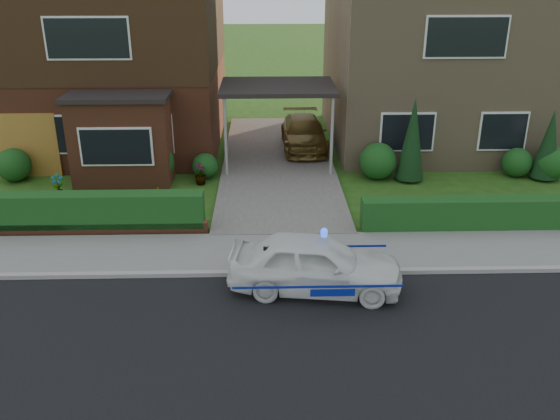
{
  "coord_description": "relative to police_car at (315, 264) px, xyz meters",
  "views": [
    {
      "loc": [
        -0.46,
        -8.72,
        6.6
      ],
      "look_at": [
        -0.13,
        3.5,
        1.42
      ],
      "focal_mm": 38.0,
      "sensor_mm": 36.0,
      "label": 1
    }
  ],
  "objects": [
    {
      "name": "ground",
      "position": [
        -0.6,
        -2.4,
        -0.63
      ],
      "size": [
        120.0,
        120.0,
        0.0
      ],
      "primitive_type": "plane",
      "color": "#234E14",
      "rests_on": "ground"
    },
    {
      "name": "road",
      "position": [
        -0.6,
        -2.4,
        -0.63
      ],
      "size": [
        60.0,
        6.0,
        0.02
      ],
      "primitive_type": "cube",
      "color": "black",
      "rests_on": "ground"
    },
    {
      "name": "kerb",
      "position": [
        -0.6,
        0.65,
        -0.57
      ],
      "size": [
        60.0,
        0.16,
        0.12
      ],
      "primitive_type": "cube",
      "color": "#9E9993",
      "rests_on": "ground"
    },
    {
      "name": "sidewalk",
      "position": [
        -0.6,
        1.7,
        -0.58
      ],
      "size": [
        60.0,
        2.0,
        0.1
      ],
      "primitive_type": "cube",
      "color": "slate",
      "rests_on": "ground"
    },
    {
      "name": "driveway",
      "position": [
        -0.6,
        8.6,
        -0.57
      ],
      "size": [
        3.8,
        12.0,
        0.12
      ],
      "primitive_type": "cube",
      "color": "#666059",
      "rests_on": "ground"
    },
    {
      "name": "house_left",
      "position": [
        -6.38,
        11.5,
        3.18
      ],
      "size": [
        7.5,
        9.53,
        7.25
      ],
      "color": "brown",
      "rests_on": "ground"
    },
    {
      "name": "house_right",
      "position": [
        5.2,
        11.59,
        3.03
      ],
      "size": [
        7.5,
        8.06,
        7.25
      ],
      "color": "#9B825F",
      "rests_on": "ground"
    },
    {
      "name": "carport_link",
      "position": [
        -0.6,
        8.55,
        2.03
      ],
      "size": [
        3.8,
        3.0,
        2.77
      ],
      "color": "black",
      "rests_on": "ground"
    },
    {
      "name": "garage_door",
      "position": [
        -8.85,
        7.56,
        0.42
      ],
      "size": [
        2.2,
        0.1,
        2.1
      ],
      "primitive_type": "cube",
      "color": "brown",
      "rests_on": "ground"
    },
    {
      "name": "dwarf_wall",
      "position": [
        -6.4,
        2.9,
        -0.45
      ],
      "size": [
        7.7,
        0.25,
        0.36
      ],
      "primitive_type": "cube",
      "color": "brown",
      "rests_on": "ground"
    },
    {
      "name": "hedge_left",
      "position": [
        -6.4,
        3.05,
        -0.63
      ],
      "size": [
        7.5,
        0.55,
        0.9
      ],
      "primitive_type": "cube",
      "color": "#133E18",
      "rests_on": "ground"
    },
    {
      "name": "hedge_right",
      "position": [
        5.2,
        2.95,
        -0.63
      ],
      "size": [
        7.5,
        0.55,
        0.8
      ],
      "primitive_type": "cube",
      "color": "#133E18",
      "rests_on": "ground"
    },
    {
      "name": "shrub_left_far",
      "position": [
        -9.1,
        7.1,
        -0.09
      ],
      "size": [
        1.08,
        1.08,
        1.08
      ],
      "primitive_type": "sphere",
      "color": "#133E18",
      "rests_on": "ground"
    },
    {
      "name": "shrub_left_mid",
      "position": [
        -4.6,
        6.9,
        0.03
      ],
      "size": [
        1.32,
        1.32,
        1.32
      ],
      "primitive_type": "sphere",
      "color": "#133E18",
      "rests_on": "ground"
    },
    {
      "name": "shrub_left_near",
      "position": [
        -3.0,
        7.2,
        -0.21
      ],
      "size": [
        0.84,
        0.84,
        0.84
      ],
      "primitive_type": "sphere",
      "color": "#133E18",
      "rests_on": "ground"
    },
    {
      "name": "shrub_right_near",
      "position": [
        2.6,
        7.0,
        -0.03
      ],
      "size": [
        1.2,
        1.2,
        1.2
      ],
      "primitive_type": "sphere",
      "color": "#133E18",
      "rests_on": "ground"
    },
    {
      "name": "shrub_right_mid",
      "position": [
        7.2,
        7.1,
        -0.15
      ],
      "size": [
        0.96,
        0.96,
        0.96
      ],
      "primitive_type": "sphere",
      "color": "#133E18",
      "rests_on": "ground"
    },
    {
      "name": "shrub_right_far",
      "position": [
        8.2,
        6.8,
        -0.09
      ],
      "size": [
        1.08,
        1.08,
        1.08
      ],
      "primitive_type": "sphere",
      "color": "#133E18",
      "rests_on": "ground"
    },
    {
      "name": "conifer_a",
      "position": [
        3.6,
        6.8,
        0.67
      ],
      "size": [
        0.9,
        0.9,
        2.6
      ],
      "primitive_type": "cone",
      "color": "black",
      "rests_on": "ground"
    },
    {
      "name": "conifer_b",
      "position": [
        8.0,
        6.8,
        0.47
      ],
      "size": [
        0.9,
        0.9,
        2.2
      ],
      "primitive_type": "cone",
      "color": "black",
      "rests_on": "ground"
    },
    {
      "name": "police_car",
      "position": [
        0.0,
        0.0,
        0.0
      ],
      "size": [
        3.38,
        3.84,
        1.42
      ],
      "rotation": [
        0.0,
        0.0,
        1.44
      ],
      "color": "white",
      "rests_on": "ground"
    },
    {
      "name": "driveway_car",
      "position": [
        0.4,
        10.13,
        0.05
      ],
      "size": [
        1.66,
        3.9,
        1.12
      ],
      "primitive_type": "imported",
      "rotation": [
        0.0,
        0.0,
        0.02
      ],
      "color": "brown",
      "rests_on": "driveway"
    },
    {
      "name": "potted_plant_a",
      "position": [
        -7.24,
        5.61,
        -0.26
      ],
      "size": [
        0.43,
        0.33,
        0.73
      ],
      "primitive_type": "imported",
      "rotation": [
        0.0,
        0.0,
        0.19
      ],
      "color": "gray",
      "rests_on": "ground"
    },
    {
      "name": "potted_plant_b",
      "position": [
        -4.2,
        4.5,
        -0.28
      ],
      "size": [
        0.49,
        0.48,
        0.69
      ],
      "primitive_type": "imported",
      "rotation": [
        0.0,
        0.0,
        0.76
      ],
      "color": "gray",
      "rests_on": "ground"
    },
    {
      "name": "potted_plant_c",
      "position": [
        -3.1,
        6.6,
        -0.29
      ],
      "size": [
        0.47,
        0.47,
        0.68
      ],
      "primitive_type": "imported",
      "rotation": [
        0.0,
        0.0,
        1.3
      ],
      "color": "gray",
      "rests_on": "ground"
    }
  ]
}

